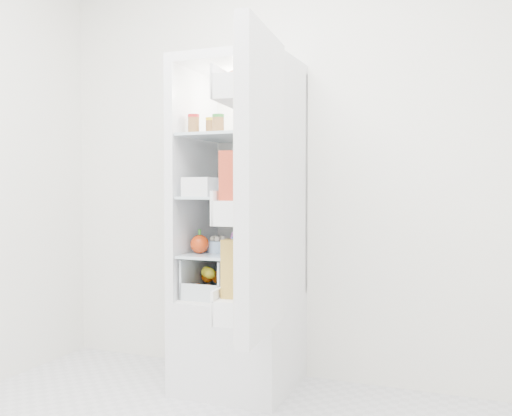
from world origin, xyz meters
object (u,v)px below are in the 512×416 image
at_px(red_cabbage, 245,240).
at_px(fridge_door, 256,190).
at_px(refrigerator, 243,266).
at_px(mushroom_bowl, 218,246).

relative_size(red_cabbage, fridge_door, 0.12).
bearing_deg(refrigerator, mushroom_bowl, -144.82).
height_order(refrigerator, red_cabbage, refrigerator).
bearing_deg(refrigerator, red_cabbage, -61.98).
height_order(mushroom_bowl, fridge_door, fridge_door).
xyz_separation_m(red_cabbage, mushroom_bowl, (-0.19, 0.06, -0.05)).
height_order(refrigerator, fridge_door, refrigerator).
distance_m(red_cabbage, mushroom_bowl, 0.20).
height_order(red_cabbage, fridge_door, fridge_door).
bearing_deg(fridge_door, red_cabbage, 21.31).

